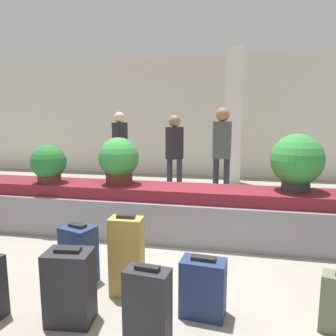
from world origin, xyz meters
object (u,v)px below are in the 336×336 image
(traveler_1, at_px, (222,146))
(suitcase_5, at_px, (127,256))
(suitcase_6, at_px, (148,316))
(potted_plant_2, at_px, (119,160))
(traveler_0, at_px, (120,142))
(traveler_2, at_px, (175,149))
(pillar, at_px, (234,117))
(suitcase_4, at_px, (203,288))
(suitcase_2, at_px, (70,287))
(potted_plant_1, at_px, (297,162))
(suitcase_0, at_px, (79,254))
(potted_plant_0, at_px, (49,164))

(traveler_1, bearing_deg, suitcase_5, -96.23)
(suitcase_6, bearing_deg, potted_plant_2, 120.28)
(potted_plant_2, bearing_deg, traveler_0, 109.67)
(traveler_1, bearing_deg, traveler_2, 170.72)
(pillar, bearing_deg, suitcase_4, -91.56)
(traveler_1, bearing_deg, pillar, 90.12)
(suitcase_4, bearing_deg, suitcase_2, -158.28)
(traveler_2, bearing_deg, traveler_1, 112.79)
(suitcase_2, bearing_deg, potted_plant_2, 92.70)
(traveler_0, height_order, traveler_2, traveler_0)
(pillar, relative_size, suitcase_5, 4.16)
(suitcase_6, xyz_separation_m, potted_plant_1, (1.30, 2.40, 0.74))
(suitcase_4, relative_size, potted_plant_2, 0.79)
(pillar, bearing_deg, suitcase_0, -105.22)
(suitcase_5, xyz_separation_m, potted_plant_2, (-0.64, 1.56, 0.66))
(suitcase_6, relative_size, potted_plant_1, 0.95)
(suitcase_2, relative_size, potted_plant_1, 0.87)
(potted_plant_1, distance_m, traveler_0, 4.44)
(potted_plant_0, height_order, traveler_2, traveler_2)
(suitcase_0, bearing_deg, potted_plant_0, 147.26)
(suitcase_5, height_order, potted_plant_0, potted_plant_0)
(suitcase_2, distance_m, traveler_2, 4.19)
(potted_plant_2, bearing_deg, suitcase_6, -65.85)
(potted_plant_2, bearing_deg, suitcase_2, -80.97)
(suitcase_0, relative_size, traveler_0, 0.35)
(suitcase_2, xyz_separation_m, traveler_0, (-1.37, 4.97, 0.74))
(suitcase_5, height_order, traveler_1, traveler_1)
(potted_plant_2, distance_m, traveler_0, 3.11)
(suitcase_2, relative_size, traveler_1, 0.35)
(suitcase_0, bearing_deg, potted_plant_1, 50.83)
(potted_plant_0, bearing_deg, suitcase_5, -41.31)
(pillar, relative_size, traveler_1, 1.79)
(potted_plant_0, distance_m, traveler_1, 3.05)
(suitcase_2, bearing_deg, suitcase_5, 51.13)
(pillar, relative_size, potted_plant_1, 4.41)
(suitcase_4, xyz_separation_m, potted_plant_1, (0.99, 1.81, 0.83))
(suitcase_0, height_order, potted_plant_1, potted_plant_1)
(suitcase_5, xyz_separation_m, suitcase_6, (0.41, -0.78, -0.04))
(pillar, distance_m, suitcase_2, 6.10)
(traveler_0, bearing_deg, traveler_1, -84.94)
(suitcase_4, distance_m, potted_plant_0, 2.96)
(pillar, distance_m, suitcase_0, 5.57)
(pillar, height_order, suitcase_4, pillar)
(potted_plant_1, height_order, potted_plant_2, potted_plant_1)
(pillar, relative_size, suitcase_6, 4.62)
(suitcase_2, xyz_separation_m, suitcase_5, (0.31, 0.49, 0.07))
(traveler_0, distance_m, traveler_2, 1.67)
(suitcase_2, height_order, traveler_0, traveler_0)
(potted_plant_0, bearing_deg, suitcase_6, -47.26)
(suitcase_4, height_order, traveler_2, traveler_2)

